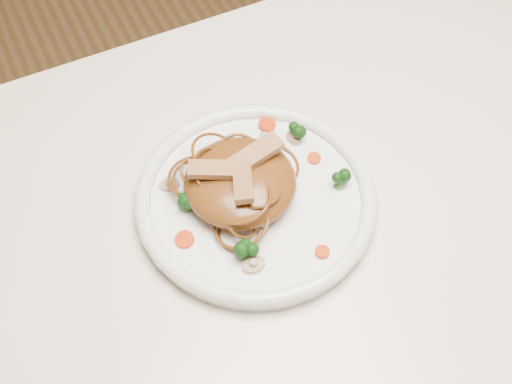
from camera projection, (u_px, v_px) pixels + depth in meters
name	position (u px, v px, depth m)	size (l,w,h in m)	color
table	(341.00, 253.00, 0.93)	(1.20, 0.80, 0.75)	beige
plate	(256.00, 202.00, 0.85)	(0.29, 0.29, 0.02)	white
noodle_mound	(240.00, 182.00, 0.83)	(0.14, 0.14, 0.04)	brown
chicken_a	(254.00, 155.00, 0.82)	(0.07, 0.02, 0.01)	#9F7C4B
chicken_b	(217.00, 170.00, 0.80)	(0.07, 0.02, 0.01)	#9F7C4B
chicken_c	(243.00, 179.00, 0.80)	(0.07, 0.02, 0.01)	#9F7C4B
broccoli_0	(294.00, 130.00, 0.88)	(0.03, 0.03, 0.03)	#0F380B
broccoli_1	(187.00, 201.00, 0.82)	(0.03, 0.03, 0.03)	#0F380B
broccoli_2	(245.00, 248.00, 0.79)	(0.03, 0.03, 0.03)	#0F380B
broccoli_3	(340.00, 179.00, 0.84)	(0.03, 0.03, 0.03)	#0F380B
carrot_0	(267.00, 125.00, 0.91)	(0.02, 0.02, 0.01)	#C13407
carrot_1	(185.00, 240.00, 0.81)	(0.02, 0.02, 0.01)	#C13407
carrot_2	(314.00, 158.00, 0.88)	(0.02, 0.02, 0.01)	#C13407
carrot_3	(209.00, 156.00, 0.88)	(0.02, 0.02, 0.01)	#C13407
carrot_4	(322.00, 252.00, 0.80)	(0.02, 0.02, 0.01)	#C13407
mushroom_0	(254.00, 265.00, 0.79)	(0.03, 0.03, 0.01)	#C6AD95
mushroom_1	(294.00, 138.00, 0.89)	(0.02, 0.02, 0.01)	#C6AD95
mushroom_2	(169.00, 185.00, 0.85)	(0.03, 0.03, 0.01)	#C6AD95
mushroom_3	(266.00, 139.00, 0.89)	(0.02, 0.02, 0.01)	#C6AD95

